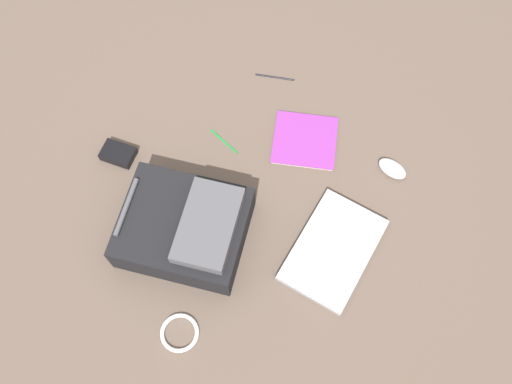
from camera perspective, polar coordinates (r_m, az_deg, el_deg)
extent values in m
plane|color=brown|center=(1.90, -1.34, -0.37)|extent=(3.50, 3.50, 0.00)
cube|color=black|center=(1.80, -7.45, -3.70)|extent=(0.40, 0.45, 0.13)
cube|color=#4C4C51|center=(1.70, -4.97, -3.40)|extent=(0.30, 0.21, 0.04)
cylinder|color=#4C4C51|center=(1.78, -13.25, -1.49)|extent=(0.20, 0.05, 0.02)
cube|color=#929296|center=(1.83, 7.96, -5.97)|extent=(0.38, 0.27, 0.02)
cube|color=#B7B7BC|center=(1.82, 8.02, -5.81)|extent=(0.37, 0.26, 0.01)
cube|color=silver|center=(1.99, 5.05, 5.30)|extent=(0.26, 0.27, 0.01)
cube|color=purple|center=(1.99, 5.07, 5.40)|extent=(0.27, 0.28, 0.00)
ellipsoid|color=silver|center=(1.97, 13.88, 2.36)|extent=(0.08, 0.12, 0.04)
torus|color=silver|center=(1.77, -7.89, -14.20)|extent=(0.12, 0.12, 0.01)
cube|color=black|center=(2.01, -14.04, 3.85)|extent=(0.09, 0.12, 0.03)
cylinder|color=#198C33|center=(1.99, -3.33, 5.28)|extent=(0.05, 0.13, 0.01)
cylinder|color=black|center=(2.14, 1.96, 11.80)|extent=(0.05, 0.15, 0.01)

